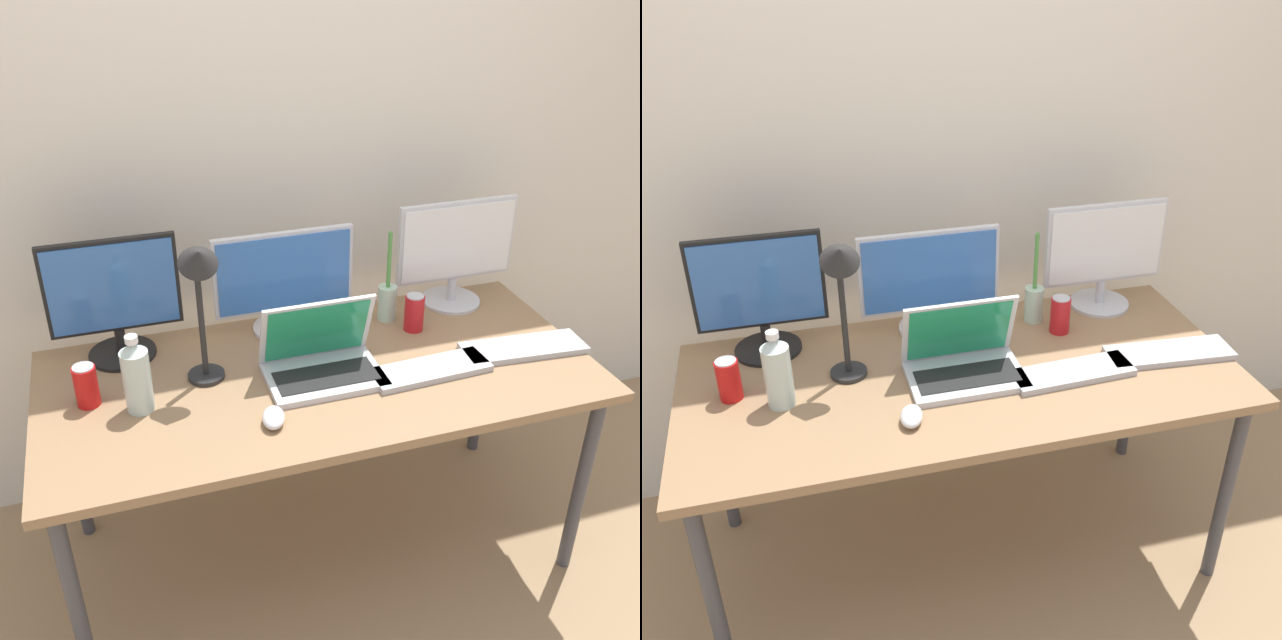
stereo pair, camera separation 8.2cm
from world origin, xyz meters
TOP-DOWN VIEW (x-y plane):
  - ground_plane at (0.00, 0.00)m, footprint 16.00×16.00m
  - wall_back at (0.00, 0.59)m, footprint 7.00×0.08m
  - work_desk at (0.00, 0.00)m, footprint 1.67×0.77m
  - monitor_left at (-0.56, 0.28)m, footprint 0.40×0.21m
  - monitor_center at (-0.03, 0.28)m, footprint 0.46×0.22m
  - monitor_right at (0.58, 0.29)m, footprint 0.43×0.21m
  - laptop_silver at (-0.00, -0.01)m, footprint 0.34×0.23m
  - keyboard_main at (0.65, -0.08)m, footprint 0.41×0.16m
  - keyboard_aux at (0.32, -0.11)m, footprint 0.38×0.14m
  - mouse_by_keyboard at (-0.20, -0.20)m, footprint 0.08×0.11m
  - water_bottle at (-0.53, -0.03)m, footprint 0.08×0.08m
  - soda_can_near_keyboard at (0.38, 0.15)m, footprint 0.07×0.07m
  - soda_can_by_laptop at (-0.67, 0.04)m, footprint 0.07×0.07m
  - bamboo_vase at (0.32, 0.24)m, footprint 0.06×0.06m
  - desk_lamp at (-0.33, 0.03)m, footprint 0.11×0.18m

SIDE VIEW (x-z plane):
  - ground_plane at x=0.00m, z-range 0.00..0.00m
  - work_desk at x=0.00m, z-range 0.31..1.05m
  - keyboard_main at x=0.65m, z-range 0.74..0.76m
  - keyboard_aux at x=0.32m, z-range 0.74..0.76m
  - mouse_by_keyboard at x=-0.20m, z-range 0.74..0.78m
  - laptop_silver at x=0.00m, z-range 0.68..0.91m
  - soda_can_near_keyboard at x=0.38m, z-range 0.74..0.87m
  - soda_can_by_laptop at x=-0.67m, z-range 0.74..0.87m
  - bamboo_vase at x=0.32m, z-range 0.65..0.97m
  - water_bottle at x=-0.53m, z-range 0.73..0.97m
  - monitor_center at x=-0.03m, z-range 0.75..1.09m
  - monitor_right at x=0.58m, z-range 0.75..1.13m
  - monitor_left at x=-0.56m, z-range 0.75..1.14m
  - desk_lamp at x=-0.33m, z-range 0.83..1.30m
  - wall_back at x=0.00m, z-range 0.00..2.60m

